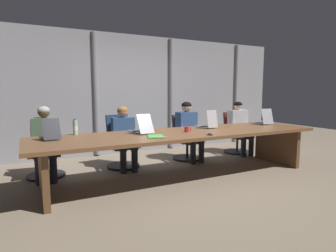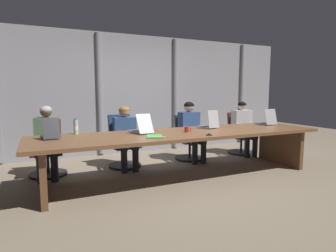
{
  "view_description": "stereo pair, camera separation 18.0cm",
  "coord_description": "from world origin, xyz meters",
  "px_view_note": "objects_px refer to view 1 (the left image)",
  "views": [
    {
      "loc": [
        -2.26,
        -3.86,
        1.39
      ],
      "look_at": [
        -0.23,
        0.1,
        0.84
      ],
      "focal_mm": 30.1,
      "sensor_mm": 36.0,
      "label": 1
    },
    {
      "loc": [
        -2.09,
        -3.94,
        1.39
      ],
      "look_at": [
        -0.23,
        0.1,
        0.84
      ],
      "focal_mm": 30.1,
      "sensor_mm": 36.0,
      "label": 2
    }
  ],
  "objects_px": {
    "water_bottle_primary": "(75,127)",
    "laptop_center": "(207,124)",
    "person_center": "(189,127)",
    "office_chair_left_mid": "(122,148)",
    "person_left_mid": "(124,134)",
    "laptop_left_mid": "(141,129)",
    "conference_mic_left_side": "(210,134)",
    "laptop_right_mid": "(262,121)",
    "office_chair_center": "(186,143)",
    "spiral_notepad": "(156,136)",
    "office_chair_left_end": "(45,156)",
    "coffee_mug_near": "(187,129)",
    "office_chair_right_mid": "(236,138)",
    "person_right_mid": "(240,125)",
    "laptop_left_end": "(50,135)",
    "person_left_end": "(45,139)"
  },
  "relations": [
    {
      "from": "water_bottle_primary",
      "to": "laptop_center",
      "type": "bearing_deg",
      "value": -5.7
    },
    {
      "from": "person_center",
      "to": "laptop_center",
      "type": "bearing_deg",
      "value": -4.89
    },
    {
      "from": "office_chair_left_mid",
      "to": "water_bottle_primary",
      "type": "height_order",
      "value": "water_bottle_primary"
    },
    {
      "from": "office_chair_left_mid",
      "to": "person_center",
      "type": "xyz_separation_m",
      "value": [
        1.35,
        -0.15,
        0.32
      ]
    },
    {
      "from": "laptop_center",
      "to": "person_left_mid",
      "type": "height_order",
      "value": "person_left_mid"
    },
    {
      "from": "person_center",
      "to": "laptop_left_mid",
      "type": "bearing_deg",
      "value": -65.54
    },
    {
      "from": "laptop_center",
      "to": "conference_mic_left_side",
      "type": "height_order",
      "value": "laptop_center"
    },
    {
      "from": "laptop_left_mid",
      "to": "laptop_right_mid",
      "type": "height_order",
      "value": "laptop_right_mid"
    },
    {
      "from": "person_left_mid",
      "to": "office_chair_left_mid",
      "type": "bearing_deg",
      "value": -175.91
    },
    {
      "from": "office_chair_center",
      "to": "office_chair_left_mid",
      "type": "bearing_deg",
      "value": -92.27
    },
    {
      "from": "office_chair_left_mid",
      "to": "spiral_notepad",
      "type": "relative_size",
      "value": 2.64
    },
    {
      "from": "office_chair_left_end",
      "to": "coffee_mug_near",
      "type": "relative_size",
      "value": 7.54
    },
    {
      "from": "laptop_center",
      "to": "person_center",
      "type": "height_order",
      "value": "person_center"
    },
    {
      "from": "laptop_left_mid",
      "to": "office_chair_center",
      "type": "xyz_separation_m",
      "value": [
        1.33,
        0.84,
        -0.47
      ]
    },
    {
      "from": "office_chair_right_mid",
      "to": "person_right_mid",
      "type": "relative_size",
      "value": 0.78
    },
    {
      "from": "laptop_left_mid",
      "to": "spiral_notepad",
      "type": "xyz_separation_m",
      "value": [
        0.04,
        -0.49,
        -0.05
      ]
    },
    {
      "from": "office_chair_center",
      "to": "conference_mic_left_side",
      "type": "distance_m",
      "value": 1.67
    },
    {
      "from": "water_bottle_primary",
      "to": "person_center",
      "type": "bearing_deg",
      "value": 11.12
    },
    {
      "from": "office_chair_center",
      "to": "coffee_mug_near",
      "type": "relative_size",
      "value": 7.49
    },
    {
      "from": "office_chair_right_mid",
      "to": "conference_mic_left_side",
      "type": "xyz_separation_m",
      "value": [
        -1.83,
        -1.53,
        0.42
      ]
    },
    {
      "from": "office_chair_right_mid",
      "to": "spiral_notepad",
      "type": "relative_size",
      "value": 2.51
    },
    {
      "from": "office_chair_center",
      "to": "conference_mic_left_side",
      "type": "height_order",
      "value": "office_chair_center"
    },
    {
      "from": "laptop_left_end",
      "to": "office_chair_center",
      "type": "xyz_separation_m",
      "value": [
        2.65,
        0.8,
        -0.46
      ]
    },
    {
      "from": "person_left_mid",
      "to": "water_bottle_primary",
      "type": "height_order",
      "value": "person_left_mid"
    },
    {
      "from": "laptop_right_mid",
      "to": "office_chair_center",
      "type": "distance_m",
      "value": 1.59
    },
    {
      "from": "office_chair_left_mid",
      "to": "person_center",
      "type": "distance_m",
      "value": 1.4
    },
    {
      "from": "person_left_end",
      "to": "person_right_mid",
      "type": "xyz_separation_m",
      "value": [
        3.97,
        0.0,
        0.01
      ]
    },
    {
      "from": "office_chair_left_end",
      "to": "person_left_mid",
      "type": "relative_size",
      "value": 0.81
    },
    {
      "from": "office_chair_right_mid",
      "to": "spiral_notepad",
      "type": "height_order",
      "value": "office_chair_right_mid"
    },
    {
      "from": "laptop_right_mid",
      "to": "person_right_mid",
      "type": "relative_size",
      "value": 0.38
    },
    {
      "from": "office_chair_left_mid",
      "to": "spiral_notepad",
      "type": "bearing_deg",
      "value": -3.25
    },
    {
      "from": "person_right_mid",
      "to": "office_chair_right_mid",
      "type": "bearing_deg",
      "value": 170.8
    },
    {
      "from": "laptop_left_end",
      "to": "person_left_mid",
      "type": "height_order",
      "value": "person_left_mid"
    },
    {
      "from": "person_left_end",
      "to": "person_right_mid",
      "type": "height_order",
      "value": "person_right_mid"
    },
    {
      "from": "conference_mic_left_side",
      "to": "coffee_mug_near",
      "type": "bearing_deg",
      "value": 107.66
    },
    {
      "from": "laptop_center",
      "to": "conference_mic_left_side",
      "type": "bearing_deg",
      "value": 141.91
    },
    {
      "from": "spiral_notepad",
      "to": "person_left_end",
      "type": "bearing_deg",
      "value": 161.34
    },
    {
      "from": "laptop_left_end",
      "to": "conference_mic_left_side",
      "type": "xyz_separation_m",
      "value": [
        2.15,
        -0.73,
        -0.04
      ]
    },
    {
      "from": "laptop_left_mid",
      "to": "spiral_notepad",
      "type": "distance_m",
      "value": 0.5
    },
    {
      "from": "laptop_right_mid",
      "to": "office_chair_center",
      "type": "relative_size",
      "value": 0.49
    },
    {
      "from": "laptop_center",
      "to": "water_bottle_primary",
      "type": "distance_m",
      "value": 2.25
    },
    {
      "from": "laptop_right_mid",
      "to": "laptop_center",
      "type": "bearing_deg",
      "value": 95.76
    },
    {
      "from": "office_chair_center",
      "to": "spiral_notepad",
      "type": "relative_size",
      "value": 2.49
    },
    {
      "from": "water_bottle_primary",
      "to": "conference_mic_left_side",
      "type": "xyz_separation_m",
      "value": [
        1.78,
        -0.94,
        -0.09
      ]
    },
    {
      "from": "laptop_left_mid",
      "to": "person_right_mid",
      "type": "relative_size",
      "value": 0.45
    },
    {
      "from": "office_chair_left_end",
      "to": "water_bottle_primary",
      "type": "relative_size",
      "value": 3.74
    },
    {
      "from": "coffee_mug_near",
      "to": "spiral_notepad",
      "type": "xyz_separation_m",
      "value": [
        -0.66,
        -0.23,
        -0.04
      ]
    },
    {
      "from": "laptop_left_end",
      "to": "office_chair_left_mid",
      "type": "relative_size",
      "value": 0.49
    },
    {
      "from": "person_right_mid",
      "to": "laptop_left_end",
      "type": "bearing_deg",
      "value": -75.0
    },
    {
      "from": "person_right_mid",
      "to": "spiral_notepad",
      "type": "distance_m",
      "value": 2.84
    }
  ]
}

